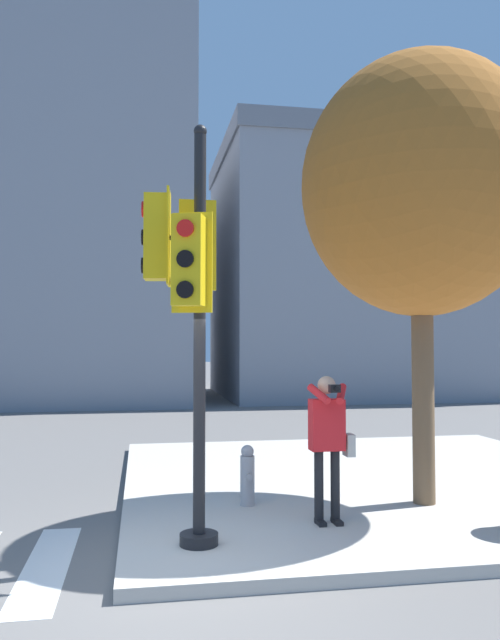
# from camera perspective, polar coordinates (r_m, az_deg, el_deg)

# --- Properties ---
(ground_plane) EXTENTS (160.00, 160.00, 0.00)m
(ground_plane) POSITION_cam_1_polar(r_m,az_deg,el_deg) (6.43, -7.37, -22.52)
(ground_plane) COLOR slate
(sidewalk_corner) EXTENTS (8.00, 8.00, 0.14)m
(sidewalk_corner) POSITION_cam_1_polar(r_m,az_deg,el_deg) (10.48, 11.81, -14.16)
(sidewalk_corner) COLOR #BCB7AD
(sidewalk_corner) RESTS_ON ground_plane
(traffic_signal_pole) EXTENTS (0.83, 1.22, 4.46)m
(traffic_signal_pole) POSITION_cam_1_polar(r_m,az_deg,el_deg) (6.66, -5.83, 3.47)
(traffic_signal_pole) COLOR black
(traffic_signal_pole) RESTS_ON sidewalk_corner
(person_photographer) EXTENTS (0.58, 0.54, 1.72)m
(person_photographer) POSITION_cam_1_polar(r_m,az_deg,el_deg) (7.54, 7.17, -10.36)
(person_photographer) COLOR black
(person_photographer) RESTS_ON sidewalk_corner
(street_tree) EXTENTS (3.22, 3.22, 6.01)m
(street_tree) POSITION_cam_1_polar(r_m,az_deg,el_deg) (8.91, 15.34, 11.64)
(street_tree) COLOR brown
(street_tree) RESTS_ON sidewalk_corner
(fire_hydrant) EXTENTS (0.19, 0.25, 0.78)m
(fire_hydrant) POSITION_cam_1_polar(r_m,az_deg,el_deg) (8.39, -0.24, -14.02)
(fire_hydrant) COLOR #99999E
(fire_hydrant) RESTS_ON sidewalk_corner
(building_left) EXTENTS (16.09, 13.24, 21.78)m
(building_left) POSITION_cam_1_polar(r_m,az_deg,el_deg) (30.31, -21.58, 14.43)
(building_left) COLOR gray
(building_left) RESTS_ON ground_plane
(building_right) EXTENTS (14.82, 9.87, 11.17)m
(building_right) POSITION_cam_1_polar(r_m,az_deg,el_deg) (29.56, 11.72, 4.24)
(building_right) COLOR gray
(building_right) RESTS_ON ground_plane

